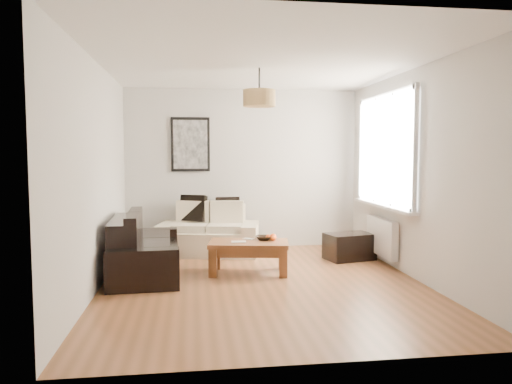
{
  "coord_description": "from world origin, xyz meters",
  "views": [
    {
      "loc": [
        -0.82,
        -5.58,
        1.55
      ],
      "look_at": [
        0.0,
        0.6,
        1.05
      ],
      "focal_mm": 33.53,
      "sensor_mm": 36.0,
      "label": 1
    }
  ],
  "objects": [
    {
      "name": "floor",
      "position": [
        0.0,
        0.0,
        0.0
      ],
      "size": [
        4.5,
        4.5,
        0.0
      ],
      "primitive_type": "plane",
      "color": "brown",
      "rests_on": "ground"
    },
    {
      "name": "ceiling",
      "position": [
        0.0,
        0.0,
        2.6
      ],
      "size": [
        3.8,
        4.5,
        0.0
      ],
      "primitive_type": null,
      "color": "white",
      "rests_on": "floor"
    },
    {
      "name": "orange_c",
      "position": [
        0.16,
        0.56,
        0.45
      ],
      "size": [
        0.09,
        0.09,
        0.07
      ],
      "primitive_type": "sphere",
      "rotation": [
        0.0,
        0.0,
        -0.23
      ],
      "color": "#D84A12",
      "rests_on": "fruit_bowl"
    },
    {
      "name": "papers",
      "position": [
        -0.24,
        0.49,
        0.42
      ],
      "size": [
        0.2,
        0.15,
        0.01
      ],
      "primitive_type": "cube",
      "rotation": [
        0.0,
        0.0,
        -0.1
      ],
      "color": "silver",
      "rests_on": "coffee_table"
    },
    {
      "name": "orange_a",
      "position": [
        0.21,
        0.5,
        0.45
      ],
      "size": [
        0.07,
        0.07,
        0.06
      ],
      "primitive_type": "sphere",
      "rotation": [
        0.0,
        0.0,
        0.28
      ],
      "color": "#FF5E15",
      "rests_on": "fruit_bowl"
    },
    {
      "name": "coffee_table",
      "position": [
        -0.11,
        0.5,
        0.21
      ],
      "size": [
        1.09,
        0.71,
        0.41
      ],
      "primitive_type": null,
      "rotation": [
        0.0,
        0.0,
        -0.16
      ],
      "color": "brown",
      "rests_on": "floor"
    },
    {
      "name": "poster",
      "position": [
        -0.85,
        2.22,
        1.7
      ],
      "size": [
        0.62,
        0.04,
        0.87
      ],
      "primitive_type": null,
      "color": "black",
      "rests_on": "wall_back"
    },
    {
      "name": "wall_right",
      "position": [
        1.9,
        0.0,
        1.3
      ],
      "size": [
        0.04,
        4.5,
        2.6
      ],
      "primitive_type": null,
      "color": "silver",
      "rests_on": "floor"
    },
    {
      "name": "window_bay",
      "position": [
        1.86,
        0.8,
        1.6
      ],
      "size": [
        0.14,
        1.9,
        1.6
      ],
      "primitive_type": null,
      "color": "white",
      "rests_on": "wall_right"
    },
    {
      "name": "sofa_leather",
      "position": [
        -1.43,
        0.59,
        0.37
      ],
      "size": [
        0.9,
        1.73,
        0.73
      ],
      "primitive_type": null,
      "rotation": [
        0.0,
        0.0,
        1.62
      ],
      "color": "black",
      "rests_on": "floor"
    },
    {
      "name": "pendant_shade",
      "position": [
        0.0,
        0.3,
        2.23
      ],
      "size": [
        0.4,
        0.4,
        0.2
      ],
      "primitive_type": "cylinder",
      "color": "tan",
      "rests_on": "ceiling"
    },
    {
      "name": "radiator",
      "position": [
        1.82,
        0.8,
        0.38
      ],
      "size": [
        0.1,
        0.9,
        0.52
      ],
      "primitive_type": "cube",
      "color": "white",
      "rests_on": "wall_right"
    },
    {
      "name": "cushion_left",
      "position": [
        -0.82,
        1.96,
        0.69
      ],
      "size": [
        0.43,
        0.28,
        0.41
      ],
      "primitive_type": "cube",
      "rotation": [
        0.0,
        0.0,
        -0.42
      ],
      "color": "black",
      "rests_on": "loveseat_cream"
    },
    {
      "name": "fruit_bowl",
      "position": [
        0.1,
        0.58,
        0.44
      ],
      "size": [
        0.26,
        0.26,
        0.05
      ],
      "primitive_type": "imported",
      "rotation": [
        0.0,
        0.0,
        -0.18
      ],
      "color": "black",
      "rests_on": "coffee_table"
    },
    {
      "name": "wall_front",
      "position": [
        0.0,
        -2.25,
        1.3
      ],
      "size": [
        3.8,
        0.04,
        2.6
      ],
      "primitive_type": null,
      "color": "silver",
      "rests_on": "floor"
    },
    {
      "name": "loveseat_cream",
      "position": [
        -0.58,
        1.78,
        0.38
      ],
      "size": [
        1.64,
        1.09,
        0.75
      ],
      "primitive_type": null,
      "rotation": [
        0.0,
        0.0,
        -0.19
      ],
      "color": "beige",
      "rests_on": "floor"
    },
    {
      "name": "wall_left",
      "position": [
        -1.9,
        0.0,
        1.3
      ],
      "size": [
        0.04,
        4.5,
        2.6
      ],
      "primitive_type": null,
      "color": "silver",
      "rests_on": "floor"
    },
    {
      "name": "orange_b",
      "position": [
        0.22,
        0.55,
        0.45
      ],
      "size": [
        0.1,
        0.1,
        0.09
      ],
      "primitive_type": "sphere",
      "rotation": [
        0.0,
        0.0,
        0.1
      ],
      "color": "#F64C14",
      "rests_on": "fruit_bowl"
    },
    {
      "name": "wall_back",
      "position": [
        0.0,
        2.25,
        1.3
      ],
      "size": [
        3.8,
        0.04,
        2.6
      ],
      "primitive_type": null,
      "color": "silver",
      "rests_on": "floor"
    },
    {
      "name": "cushion_right",
      "position": [
        -0.27,
        1.96,
        0.67
      ],
      "size": [
        0.38,
        0.14,
        0.37
      ],
      "primitive_type": "cube",
      "rotation": [
        0.0,
        0.0,
        0.07
      ],
      "color": "black",
      "rests_on": "loveseat_cream"
    },
    {
      "name": "ottoman",
      "position": [
        1.45,
        1.1,
        0.19
      ],
      "size": [
        0.76,
        0.58,
        0.39
      ],
      "primitive_type": "cube",
      "rotation": [
        0.0,
        0.0,
        0.23
      ],
      "color": "black",
      "rests_on": "floor"
    }
  ]
}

